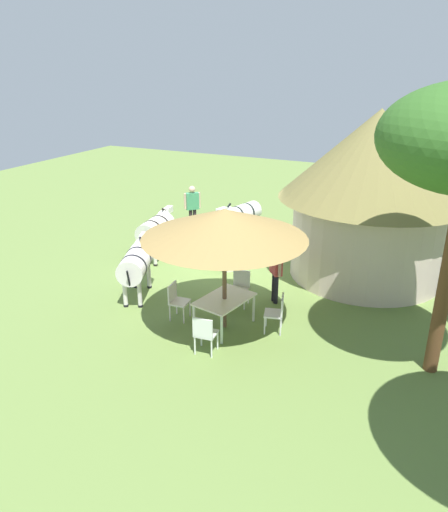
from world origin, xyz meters
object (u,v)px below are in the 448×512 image
at_px(patio_chair_near_lawn, 205,332).
at_px(striped_lounge_chair, 227,261).
at_px(standing_watcher, 192,204).
at_px(zebra_nearest_camera, 156,229).
at_px(patio_chair_near_hut, 176,299).
at_px(zebra_by_umbrella, 240,215).
at_px(thatched_hut, 373,189).
at_px(patio_dining_table, 224,301).
at_px(guest_beside_umbrella, 276,268).
at_px(shade_umbrella, 225,224).
at_px(zebra_toward_hut, 136,263).
at_px(patio_chair_east_end, 277,311).
at_px(patio_chair_west_end, 240,286).

xyz_separation_m(patio_chair_near_lawn, striped_lounge_chair, (-4.40, -1.52, -0.27)).
distance_m(standing_watcher, zebra_nearest_camera, 2.80).
distance_m(patio_chair_near_hut, zebra_by_umbrella, 5.63).
height_order(thatched_hut, patio_dining_table, thatched_hut).
height_order(patio_chair_near_hut, guest_beside_umbrella, guest_beside_umbrella).
height_order(thatched_hut, zebra_nearest_camera, thatched_hut).
height_order(shade_umbrella, patio_chair_near_hut, shade_umbrella).
bearing_deg(guest_beside_umbrella, zebra_toward_hut, -110.93).
bearing_deg(striped_lounge_chair, zebra_nearest_camera, -132.13).
xyz_separation_m(guest_beside_umbrella, zebra_toward_hut, (1.22, -3.40, -0.02)).
height_order(shade_umbrella, patio_dining_table, shade_umbrella).
bearing_deg(patio_dining_table, shade_umbrella, -14.04).
height_order(patio_chair_near_lawn, zebra_nearest_camera, zebra_nearest_camera).
bearing_deg(patio_chair_near_hut, guest_beside_umbrella, 128.90).
xyz_separation_m(patio_dining_table, zebra_nearest_camera, (-3.01, -3.77, 0.32)).
relative_size(patio_chair_east_end, zebra_toward_hut, 0.44).
height_order(patio_dining_table, patio_chair_west_end, patio_chair_west_end).
relative_size(thatched_hut, zebra_nearest_camera, 2.44).
relative_size(patio_dining_table, patio_chair_near_hut, 1.71).
bearing_deg(zebra_toward_hut, striped_lounge_chair, 41.36).
xyz_separation_m(patio_chair_near_lawn, zebra_nearest_camera, (-4.23, -3.88, 0.45)).
distance_m(patio_chair_east_end, striped_lounge_chair, 3.86).
relative_size(patio_dining_table, patio_chair_near_lawn, 1.71).
bearing_deg(striped_lounge_chair, shade_umbrella, -22.41).
relative_size(patio_chair_near_hut, guest_beside_umbrella, 0.56).
bearing_deg(patio_chair_near_lawn, striped_lounge_chair, 103.72).
xyz_separation_m(thatched_hut, patio_chair_near_lawn, (5.73, -2.28, -2.05)).
relative_size(shade_umbrella, patio_dining_table, 2.39).
height_order(zebra_nearest_camera, zebra_toward_hut, zebra_nearest_camera).
relative_size(standing_watcher, zebra_nearest_camera, 0.81).
relative_size(shade_umbrella, patio_chair_near_hut, 4.08).
relative_size(shade_umbrella, standing_watcher, 2.15).
height_order(standing_watcher, striped_lounge_chair, standing_watcher).
xyz_separation_m(striped_lounge_chair, zebra_by_umbrella, (-2.26, -0.57, 0.74)).
relative_size(zebra_nearest_camera, zebra_by_umbrella, 1.00).
relative_size(thatched_hut, patio_chair_near_lawn, 5.76).
xyz_separation_m(thatched_hut, striped_lounge_chair, (1.33, -3.79, -2.32)).
distance_m(zebra_nearest_camera, zebra_by_umbrella, 3.02).
distance_m(patio_chair_east_end, patio_chair_west_end, 1.58).
bearing_deg(patio_chair_west_end, striped_lounge_chair, -62.94).
distance_m(patio_chair_near_lawn, patio_chair_east_end, 1.88).
xyz_separation_m(patio_chair_west_end, patio_chair_near_hut, (1.34, -1.09, 0.00)).
bearing_deg(shade_umbrella, striped_lounge_chair, -156.19).
relative_size(thatched_hut, zebra_toward_hut, 2.52).
height_order(shade_umbrella, standing_watcher, shade_umbrella).
height_order(patio_chair_near_lawn, striped_lounge_chair, patio_chair_near_lawn).
distance_m(patio_chair_near_lawn, zebra_toward_hut, 3.38).
bearing_deg(zebra_by_umbrella, zebra_toward_hut, 95.66).
bearing_deg(patio_chair_near_lawn, zebra_nearest_camera, 127.22).
relative_size(patio_chair_west_end, zebra_nearest_camera, 0.42).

